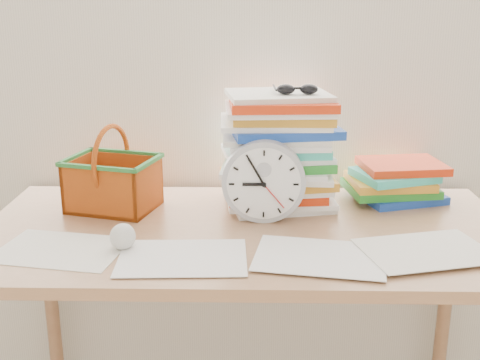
{
  "coord_description": "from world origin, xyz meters",
  "views": [
    {
      "loc": [
        0.01,
        0.12,
        1.33
      ],
      "look_at": [
        -0.02,
        1.6,
        0.88
      ],
      "focal_mm": 45.0,
      "sensor_mm": 36.0,
      "label": 1
    }
  ],
  "objects_px": {
    "book_stack": "(396,181)",
    "basket": "(112,168)",
    "desk": "(246,254)",
    "paper_stack": "(279,150)",
    "clock": "(264,181)"
  },
  "relations": [
    {
      "from": "paper_stack",
      "to": "clock",
      "type": "xyz_separation_m",
      "value": [
        -0.05,
        -0.14,
        -0.05
      ]
    },
    {
      "from": "paper_stack",
      "to": "basket",
      "type": "distance_m",
      "value": 0.48
    },
    {
      "from": "book_stack",
      "to": "basket",
      "type": "xyz_separation_m",
      "value": [
        -0.82,
        -0.09,
        0.06
      ]
    },
    {
      "from": "book_stack",
      "to": "basket",
      "type": "relative_size",
      "value": 1.13
    },
    {
      "from": "desk",
      "to": "basket",
      "type": "distance_m",
      "value": 0.45
    },
    {
      "from": "paper_stack",
      "to": "clock",
      "type": "bearing_deg",
      "value": -108.63
    },
    {
      "from": "book_stack",
      "to": "paper_stack",
      "type": "bearing_deg",
      "value": -172.67
    },
    {
      "from": "basket",
      "to": "clock",
      "type": "bearing_deg",
      "value": 3.42
    },
    {
      "from": "clock",
      "to": "book_stack",
      "type": "distance_m",
      "value": 0.44
    },
    {
      "from": "paper_stack",
      "to": "clock",
      "type": "height_order",
      "value": "paper_stack"
    },
    {
      "from": "book_stack",
      "to": "desk",
      "type": "bearing_deg",
      "value": -151.64
    },
    {
      "from": "paper_stack",
      "to": "basket",
      "type": "relative_size",
      "value": 1.36
    },
    {
      "from": "book_stack",
      "to": "basket",
      "type": "height_order",
      "value": "basket"
    },
    {
      "from": "basket",
      "to": "paper_stack",
      "type": "bearing_deg",
      "value": 21.1
    },
    {
      "from": "basket",
      "to": "desk",
      "type": "bearing_deg",
      "value": -5.59
    }
  ]
}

